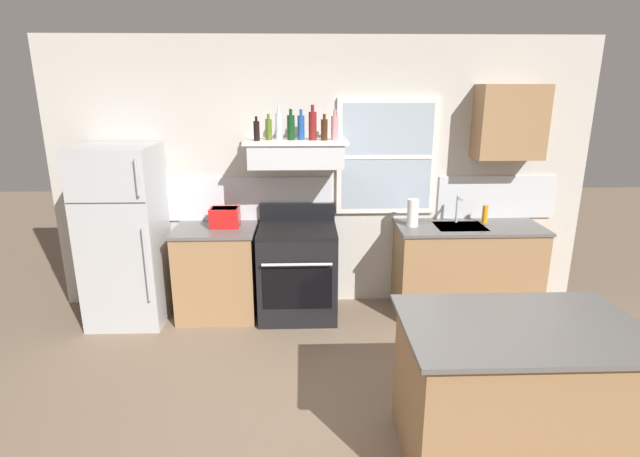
# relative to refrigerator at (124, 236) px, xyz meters

# --- Properties ---
(ground_plane) EXTENTS (16.00, 16.00, 0.00)m
(ground_plane) POSITION_rel_refrigerator_xyz_m (1.90, -1.84, -0.86)
(ground_plane) COLOR #7A6651
(back_wall) EXTENTS (5.40, 0.11, 2.70)m
(back_wall) POSITION_rel_refrigerator_xyz_m (1.93, 0.39, 0.50)
(back_wall) COLOR beige
(back_wall) RESTS_ON ground_plane
(refrigerator) EXTENTS (0.70, 0.72, 1.71)m
(refrigerator) POSITION_rel_refrigerator_xyz_m (0.00, 0.00, 0.00)
(refrigerator) COLOR #B7BABC
(refrigerator) RESTS_ON ground_plane
(counter_left_of_stove) EXTENTS (0.79, 0.63, 0.91)m
(counter_left_of_stove) POSITION_rel_refrigerator_xyz_m (0.85, 0.06, -0.40)
(counter_left_of_stove) COLOR #9E754C
(counter_left_of_stove) RESTS_ON ground_plane
(toaster) EXTENTS (0.30, 0.20, 0.19)m
(toaster) POSITION_rel_refrigerator_xyz_m (0.95, 0.10, 0.15)
(toaster) COLOR red
(toaster) RESTS_ON counter_left_of_stove
(stove_range) EXTENTS (0.76, 0.69, 1.09)m
(stove_range) POSITION_rel_refrigerator_xyz_m (1.65, 0.02, -0.39)
(stove_range) COLOR black
(stove_range) RESTS_ON ground_plane
(range_hood_shelf) EXTENTS (0.96, 0.52, 0.24)m
(range_hood_shelf) POSITION_rel_refrigerator_xyz_m (1.65, 0.12, 0.77)
(range_hood_shelf) COLOR silver
(bottle_balsamic_dark) EXTENTS (0.06, 0.06, 0.22)m
(bottle_balsamic_dark) POSITION_rel_refrigerator_xyz_m (1.29, 0.07, 0.98)
(bottle_balsamic_dark) COLOR black
(bottle_balsamic_dark) RESTS_ON range_hood_shelf
(bottle_olive_oil_square) EXTENTS (0.06, 0.06, 0.24)m
(bottle_olive_oil_square) POSITION_rel_refrigerator_xyz_m (1.40, 0.13, 0.99)
(bottle_olive_oil_square) COLOR #4C601E
(bottle_olive_oil_square) RESTS_ON range_hood_shelf
(bottle_clear_tall) EXTENTS (0.06, 0.06, 0.30)m
(bottle_clear_tall) POSITION_rel_refrigerator_xyz_m (1.49, 0.16, 1.02)
(bottle_clear_tall) COLOR silver
(bottle_clear_tall) RESTS_ON range_hood_shelf
(bottle_dark_green_wine) EXTENTS (0.07, 0.07, 0.28)m
(bottle_dark_green_wine) POSITION_rel_refrigerator_xyz_m (1.60, 0.13, 1.01)
(bottle_dark_green_wine) COLOR #143819
(bottle_dark_green_wine) RESTS_ON range_hood_shelf
(bottle_blue_liqueur) EXTENTS (0.07, 0.07, 0.28)m
(bottle_blue_liqueur) POSITION_rel_refrigerator_xyz_m (1.70, 0.14, 1.01)
(bottle_blue_liqueur) COLOR #1E478C
(bottle_blue_liqueur) RESTS_ON range_hood_shelf
(bottle_red_label_wine) EXTENTS (0.07, 0.07, 0.32)m
(bottle_red_label_wine) POSITION_rel_refrigerator_xyz_m (1.81, 0.11, 1.02)
(bottle_red_label_wine) COLOR maroon
(bottle_red_label_wine) RESTS_ON range_hood_shelf
(bottle_brown_stout) EXTENTS (0.06, 0.06, 0.24)m
(bottle_brown_stout) POSITION_rel_refrigerator_xyz_m (1.91, 0.09, 0.99)
(bottle_brown_stout) COLOR #381E0F
(bottle_brown_stout) RESTS_ON range_hood_shelf
(bottle_rose_pink) EXTENTS (0.07, 0.07, 0.28)m
(bottle_rose_pink) POSITION_rel_refrigerator_xyz_m (2.01, 0.12, 1.00)
(bottle_rose_pink) COLOR #C67F84
(bottle_rose_pink) RESTS_ON range_hood_shelf
(counter_right_with_sink) EXTENTS (1.43, 0.63, 0.91)m
(counter_right_with_sink) POSITION_rel_refrigerator_xyz_m (3.35, 0.06, -0.40)
(counter_right_with_sink) COLOR #9E754C
(counter_right_with_sink) RESTS_ON ground_plane
(sink_faucet) EXTENTS (0.03, 0.17, 0.28)m
(sink_faucet) POSITION_rel_refrigerator_xyz_m (3.25, 0.16, 0.23)
(sink_faucet) COLOR silver
(sink_faucet) RESTS_ON counter_right_with_sink
(paper_towel_roll) EXTENTS (0.11, 0.11, 0.27)m
(paper_towel_roll) POSITION_rel_refrigerator_xyz_m (2.78, 0.06, 0.19)
(paper_towel_roll) COLOR white
(paper_towel_roll) RESTS_ON counter_right_with_sink
(dish_soap_bottle) EXTENTS (0.06, 0.06, 0.18)m
(dish_soap_bottle) POSITION_rel_refrigerator_xyz_m (3.53, 0.16, 0.14)
(dish_soap_bottle) COLOR orange
(dish_soap_bottle) RESTS_ON counter_right_with_sink
(kitchen_island) EXTENTS (1.40, 0.90, 0.91)m
(kitchen_island) POSITION_rel_refrigerator_xyz_m (2.99, -2.01, -0.40)
(kitchen_island) COLOR #9E754C
(kitchen_island) RESTS_ON ground_plane
(upper_cabinet_right) EXTENTS (0.64, 0.32, 0.70)m
(upper_cabinet_right) POSITION_rel_refrigerator_xyz_m (3.70, 0.20, 1.04)
(upper_cabinet_right) COLOR #9E754C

